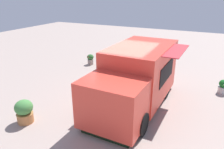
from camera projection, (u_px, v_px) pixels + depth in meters
ground_plane at (122, 99)px, 9.65m from camera, size 40.00×40.00×0.00m
food_truck at (135, 79)px, 8.75m from camera, size 5.35×2.90×2.45m
person_customer at (107, 65)px, 13.10m from camera, size 0.78×0.68×0.89m
planter_flowering_near at (90, 59)px, 14.13m from camera, size 0.44×0.43×0.69m
planter_flowering_far at (223, 87)px, 10.09m from camera, size 0.47×0.47×0.67m
planter_flowering_side at (24, 111)px, 7.77m from camera, size 0.65×0.65×0.89m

